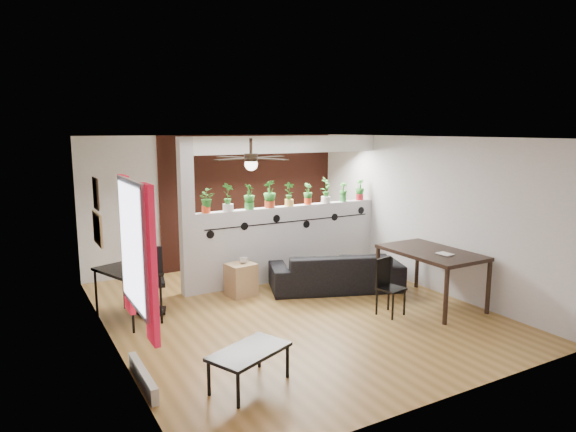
% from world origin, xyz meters
% --- Properties ---
extents(room_shell, '(6.30, 7.10, 2.90)m').
position_xyz_m(room_shell, '(0.00, 0.00, 1.30)').
color(room_shell, brown).
rests_on(room_shell, ground).
extents(partition_wall, '(3.60, 0.18, 1.35)m').
position_xyz_m(partition_wall, '(0.80, 1.50, 0.68)').
color(partition_wall, '#BCBCC1').
rests_on(partition_wall, ground).
extents(ceiling_header, '(3.60, 0.18, 0.30)m').
position_xyz_m(ceiling_header, '(0.80, 1.50, 2.45)').
color(ceiling_header, white).
rests_on(ceiling_header, room_shell).
extents(pier_column, '(0.22, 0.20, 2.60)m').
position_xyz_m(pier_column, '(-1.11, 1.50, 1.30)').
color(pier_column, '#BCBCC1').
rests_on(pier_column, ground).
extents(brick_panel, '(3.90, 0.05, 2.60)m').
position_xyz_m(brick_panel, '(0.80, 2.97, 1.30)').
color(brick_panel, '#A1422E').
rests_on(brick_panel, ground).
extents(vine_decal, '(3.31, 0.01, 0.30)m').
position_xyz_m(vine_decal, '(0.80, 1.40, 1.08)').
color(vine_decal, black).
rests_on(vine_decal, partition_wall).
extents(window_assembly, '(0.09, 1.30, 1.55)m').
position_xyz_m(window_assembly, '(-2.56, -1.20, 1.51)').
color(window_assembly, white).
rests_on(window_assembly, room_shell).
extents(baseboard_heater, '(0.08, 1.00, 0.18)m').
position_xyz_m(baseboard_heater, '(-2.54, -1.20, 0.09)').
color(baseboard_heater, beige).
rests_on(baseboard_heater, ground).
extents(corkboard, '(0.03, 0.60, 0.45)m').
position_xyz_m(corkboard, '(-2.58, 0.95, 1.35)').
color(corkboard, '#A2834E').
rests_on(corkboard, room_shell).
extents(framed_art, '(0.03, 0.34, 0.44)m').
position_xyz_m(framed_art, '(-2.58, 0.90, 1.85)').
color(framed_art, '#8C7259').
rests_on(framed_art, room_shell).
extents(ceiling_fan, '(1.19, 1.19, 0.43)m').
position_xyz_m(ceiling_fan, '(-0.80, -0.30, 2.31)').
color(ceiling_fan, black).
rests_on(ceiling_fan, room_shell).
extents(potted_plant_0, '(0.21, 0.23, 0.40)m').
position_xyz_m(potted_plant_0, '(-0.78, 1.50, 1.56)').
color(potted_plant_0, '#E5421B').
rests_on(potted_plant_0, partition_wall).
extents(potted_plant_1, '(0.31, 0.33, 0.49)m').
position_xyz_m(potted_plant_1, '(-0.39, 1.50, 1.61)').
color(potted_plant_1, silver).
rests_on(potted_plant_1, partition_wall).
extents(potted_plant_2, '(0.22, 0.26, 0.45)m').
position_xyz_m(potted_plant_2, '(0.01, 1.50, 1.59)').
color(potted_plant_2, '#308632').
rests_on(potted_plant_2, partition_wall).
extents(potted_plant_3, '(0.31, 0.28, 0.49)m').
position_xyz_m(potted_plant_3, '(0.40, 1.50, 1.61)').
color(potted_plant_3, '#BD3F1E').
rests_on(potted_plant_3, partition_wall).
extents(potted_plant_4, '(0.29, 0.28, 0.44)m').
position_xyz_m(potted_plant_4, '(0.80, 1.50, 1.58)').
color(potted_plant_4, '#EDBA53').
rests_on(potted_plant_4, partition_wall).
extents(potted_plant_5, '(0.23, 0.21, 0.39)m').
position_xyz_m(potted_plant_5, '(1.19, 1.50, 1.56)').
color(potted_plant_5, red).
rests_on(potted_plant_5, partition_wall).
extents(potted_plant_6, '(0.31, 0.29, 0.48)m').
position_xyz_m(potted_plant_6, '(1.59, 1.50, 1.60)').
color(potted_plant_6, white).
rests_on(potted_plant_6, partition_wall).
extents(potted_plant_7, '(0.22, 0.20, 0.36)m').
position_xyz_m(potted_plant_7, '(1.98, 1.50, 1.54)').
color(potted_plant_7, '#2E8035').
rests_on(potted_plant_7, partition_wall).
extents(potted_plant_8, '(0.18, 0.22, 0.41)m').
position_xyz_m(potted_plant_8, '(2.38, 1.50, 1.57)').
color(potted_plant_8, '#AF1C23').
rests_on(potted_plant_8, partition_wall).
extents(sofa, '(2.27, 1.53, 0.62)m').
position_xyz_m(sofa, '(1.18, 0.55, 0.31)').
color(sofa, black).
rests_on(sofa, ground).
extents(cube_shelf, '(0.49, 0.45, 0.54)m').
position_xyz_m(cube_shelf, '(-0.37, 1.04, 0.27)').
color(cube_shelf, '#A27E55').
rests_on(cube_shelf, ground).
extents(cup, '(0.16, 0.16, 0.10)m').
position_xyz_m(cup, '(-0.32, 1.04, 0.59)').
color(cup, gray).
rests_on(cup, cube_shelf).
extents(computer_desk, '(0.85, 1.14, 0.74)m').
position_xyz_m(computer_desk, '(-2.24, 0.82, 0.67)').
color(computer_desk, black).
rests_on(computer_desk, ground).
extents(monitor, '(0.35, 0.11, 0.20)m').
position_xyz_m(monitor, '(-2.24, 0.97, 0.84)').
color(monitor, black).
rests_on(monitor, computer_desk).
extents(office_chair, '(0.50, 0.50, 0.96)m').
position_xyz_m(office_chair, '(-1.88, 0.97, 0.42)').
color(office_chair, black).
rests_on(office_chair, ground).
extents(dining_table, '(0.96, 1.57, 0.86)m').
position_xyz_m(dining_table, '(2.03, -0.79, 0.77)').
color(dining_table, black).
rests_on(dining_table, ground).
extents(book, '(0.18, 0.24, 0.02)m').
position_xyz_m(book, '(1.93, -1.09, 0.87)').
color(book, gray).
rests_on(book, dining_table).
extents(folding_chair, '(0.41, 0.41, 0.84)m').
position_xyz_m(folding_chair, '(1.16, -0.80, 0.50)').
color(folding_chair, black).
rests_on(folding_chair, ground).
extents(coffee_table, '(1.00, 0.80, 0.41)m').
position_xyz_m(coffee_table, '(-1.55, -1.78, 0.37)').
color(coffee_table, black).
rests_on(coffee_table, ground).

